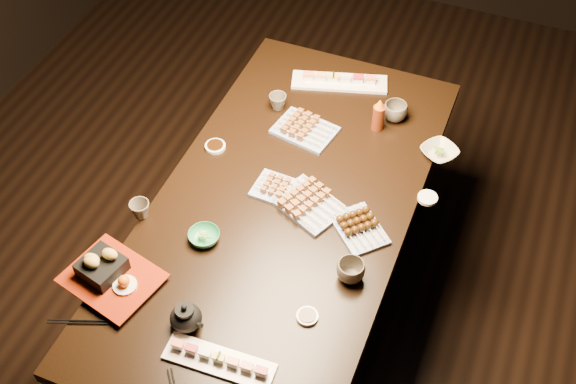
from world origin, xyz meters
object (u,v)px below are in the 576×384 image
object	(u,v)px
sushi_platter_far	(340,79)
condiment_bottle	(379,114)
dining_table	(283,266)
sushi_platter_near	(219,359)
yakitori_plate_right	(309,201)
yakitori_plate_left	(305,126)
tempura_tray	(110,272)
yakitori_plate_center	(280,187)
edamame_bowl_cream	(439,152)
teacup_mid_right	(351,271)
teacup_near_left	(140,210)
teacup_far_right	(395,112)
teacup_far_left	(278,102)
edamame_bowl_green	(204,237)
teapot	(186,316)

from	to	relation	value
sushi_platter_far	condiment_bottle	xyz separation A→B (m)	(0.23, -0.20, 0.05)
dining_table	sushi_platter_near	xyz separation A→B (m)	(0.06, -0.66, 0.40)
sushi_platter_far	yakitori_plate_right	size ratio (longest dim) A/B	1.68
sushi_platter_far	yakitori_plate_right	bearing A→B (deg)	83.42
yakitori_plate_right	dining_table	bearing A→B (deg)	-137.65
yakitori_plate_left	tempura_tray	bearing A→B (deg)	-99.63
yakitori_plate_center	tempura_tray	size ratio (longest dim) A/B	0.65
edamame_bowl_cream	tempura_tray	distance (m)	1.31
sushi_platter_near	teacup_mid_right	bearing A→B (deg)	56.20
sushi_platter_far	yakitori_plate_center	distance (m)	0.66
edamame_bowl_cream	teacup_near_left	bearing A→B (deg)	-142.86
sushi_platter_far	tempura_tray	bearing A→B (deg)	57.02
yakitori_plate_left	teacup_near_left	xyz separation A→B (m)	(-0.39, -0.62, 0.00)
sushi_platter_near	teacup_far_right	size ratio (longest dim) A/B	3.62
yakitori_plate_left	sushi_platter_near	bearing A→B (deg)	-72.80
teacup_far_left	tempura_tray	bearing A→B (deg)	-100.31
dining_table	edamame_bowl_cream	distance (m)	0.76
sushi_platter_near	teacup_far_right	bearing A→B (deg)	78.85
condiment_bottle	teacup_near_left	bearing A→B (deg)	-130.87
yakitori_plate_right	teacup_far_right	distance (m)	0.59
sushi_platter_far	teacup_far_right	size ratio (longest dim) A/B	4.20
yakitori_plate_left	edamame_bowl_green	distance (m)	0.65
teapot	condiment_bottle	xyz separation A→B (m)	(0.29, 1.09, 0.02)
yakitori_plate_center	edamame_bowl_green	size ratio (longest dim) A/B	1.78
teapot	condiment_bottle	size ratio (longest dim) A/B	0.81
tempura_tray	teacup_far_left	world-z (taller)	tempura_tray
dining_table	teacup_far_left	distance (m)	0.67
yakitori_plate_left	condiment_bottle	distance (m)	0.29
sushi_platter_far	teacup_far_right	bearing A→B (deg)	139.15
teacup_near_left	dining_table	bearing A→B (deg)	27.35
edamame_bowl_green	tempura_tray	world-z (taller)	tempura_tray
dining_table	condiment_bottle	distance (m)	0.71
yakitori_plate_center	yakitori_plate_right	size ratio (longest dim) A/B	0.82
yakitori_plate_center	sushi_platter_near	bearing A→B (deg)	-79.86
edamame_bowl_cream	teapot	bearing A→B (deg)	-118.46
sushi_platter_near	yakitori_plate_center	xyz separation A→B (m)	(-0.09, 0.72, 0.00)
edamame_bowl_green	edamame_bowl_cream	world-z (taller)	edamame_bowl_green
sushi_platter_near	edamame_bowl_green	world-z (taller)	sushi_platter_near
sushi_platter_far	teacup_near_left	bearing A→B (deg)	49.76
yakitori_plate_right	teacup_mid_right	world-z (taller)	teacup_mid_right
teacup_near_left	sushi_platter_far	bearing A→B (deg)	66.29
yakitori_plate_left	edamame_bowl_green	bearing A→B (deg)	-90.98
teapot	edamame_bowl_cream	bearing A→B (deg)	75.24
sushi_platter_near	edamame_bowl_cream	distance (m)	1.19
edamame_bowl_cream	teacup_near_left	size ratio (longest dim) A/B	1.82
yakitori_plate_center	tempura_tray	bearing A→B (deg)	-119.41
dining_table	teacup_mid_right	size ratio (longest dim) A/B	18.97
sushi_platter_near	sushi_platter_far	bearing A→B (deg)	91.17
tempura_tray	teapot	distance (m)	0.31
dining_table	yakitori_plate_center	distance (m)	0.41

